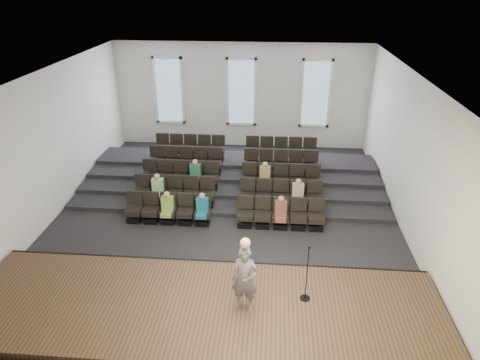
# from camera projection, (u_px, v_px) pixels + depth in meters

# --- Properties ---
(ground) EXTENTS (14.00, 14.00, 0.00)m
(ground) POSITION_uv_depth(u_px,v_px,m) (226.00, 216.00, 15.24)
(ground) COLOR black
(ground) RESTS_ON ground
(ceiling) EXTENTS (12.00, 14.00, 0.02)m
(ceiling) POSITION_uv_depth(u_px,v_px,m) (223.00, 75.00, 13.05)
(ceiling) COLOR white
(ceiling) RESTS_ON ground
(wall_back) EXTENTS (12.00, 0.04, 5.00)m
(wall_back) POSITION_uv_depth(u_px,v_px,m) (241.00, 96.00, 20.44)
(wall_back) COLOR silver
(wall_back) RESTS_ON ground
(wall_front) EXTENTS (12.00, 0.04, 5.00)m
(wall_front) POSITION_uv_depth(u_px,v_px,m) (181.00, 294.00, 7.85)
(wall_front) COLOR silver
(wall_front) RESTS_ON ground
(wall_left) EXTENTS (0.04, 14.00, 5.00)m
(wall_left) POSITION_uv_depth(u_px,v_px,m) (50.00, 145.00, 14.59)
(wall_left) COLOR silver
(wall_left) RESTS_ON ground
(wall_right) EXTENTS (0.04, 14.00, 5.00)m
(wall_right) POSITION_uv_depth(u_px,v_px,m) (411.00, 157.00, 13.70)
(wall_right) COLOR silver
(wall_right) RESTS_ON ground
(stage) EXTENTS (11.80, 3.60, 0.50)m
(stage) POSITION_uv_depth(u_px,v_px,m) (203.00, 313.00, 10.56)
(stage) COLOR #49371F
(stage) RESTS_ON ground
(stage_lip) EXTENTS (11.80, 0.06, 0.52)m
(stage_lip) POSITION_uv_depth(u_px,v_px,m) (213.00, 268.00, 12.14)
(stage_lip) COLOR black
(stage_lip) RESTS_ON ground
(risers) EXTENTS (11.80, 4.80, 0.60)m
(risers) POSITION_uv_depth(u_px,v_px,m) (234.00, 173.00, 17.99)
(risers) COLOR black
(risers) RESTS_ON ground
(seating_rows) EXTENTS (6.80, 4.70, 1.67)m
(seating_rows) POSITION_uv_depth(u_px,v_px,m) (230.00, 180.00, 16.32)
(seating_rows) COLOR black
(seating_rows) RESTS_ON ground
(windows) EXTENTS (8.44, 0.10, 3.24)m
(windows) POSITION_uv_depth(u_px,v_px,m) (241.00, 92.00, 20.29)
(windows) COLOR white
(windows) RESTS_ON wall_back
(audience) EXTENTS (5.45, 2.64, 1.10)m
(audience) POSITION_uv_depth(u_px,v_px,m) (224.00, 192.00, 15.16)
(audience) COLOR #7FA542
(audience) RESTS_ON seating_rows
(speaker) EXTENTS (0.68, 0.50, 1.73)m
(speaker) POSITION_uv_depth(u_px,v_px,m) (245.00, 279.00, 9.98)
(speaker) COLOR #575453
(speaker) RESTS_ON stage
(mic_stand) EXTENTS (0.26, 0.26, 1.56)m
(mic_stand) POSITION_uv_depth(u_px,v_px,m) (306.00, 284.00, 10.45)
(mic_stand) COLOR black
(mic_stand) RESTS_ON stage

